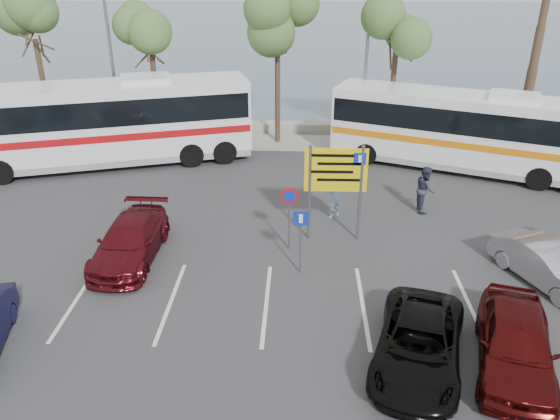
{
  "coord_description": "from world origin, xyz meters",
  "views": [
    {
      "loc": [
        -0.26,
        -14.58,
        9.63
      ],
      "look_at": [
        -0.94,
        3.0,
        1.22
      ],
      "focal_mm": 35.0,
      "sensor_mm": 36.0,
      "label": 1
    }
  ],
  "objects_px": {
    "street_lamp_right": "(366,61)",
    "coach_bus_right": "(465,134)",
    "pedestrian_far": "(425,189)",
    "street_lamp_left": "(111,59)",
    "car_red": "(516,343)",
    "car_maroon": "(130,241)",
    "suv_black": "(419,344)",
    "direction_sign": "(336,177)",
    "coach_bus_left": "(107,126)",
    "car_silver_b": "(548,265)",
    "pedestrian_near": "(334,196)"
  },
  "relations": [
    {
      "from": "suv_black",
      "to": "coach_bus_left",
      "type": "bearing_deg",
      "value": 147.44
    },
    {
      "from": "direction_sign",
      "to": "car_maroon",
      "type": "height_order",
      "value": "direction_sign"
    },
    {
      "from": "suv_black",
      "to": "car_maroon",
      "type": "bearing_deg",
      "value": 166.31
    },
    {
      "from": "direction_sign",
      "to": "coach_bus_right",
      "type": "bearing_deg",
      "value": 48.35
    },
    {
      "from": "car_maroon",
      "to": "street_lamp_left",
      "type": "bearing_deg",
      "value": 109.63
    },
    {
      "from": "direction_sign",
      "to": "pedestrian_far",
      "type": "xyz_separation_m",
      "value": [
        3.78,
        2.56,
        -1.48
      ]
    },
    {
      "from": "direction_sign",
      "to": "car_maroon",
      "type": "distance_m",
      "value": 7.42
    },
    {
      "from": "street_lamp_right",
      "to": "pedestrian_near",
      "type": "height_order",
      "value": "street_lamp_right"
    },
    {
      "from": "street_lamp_left",
      "to": "car_silver_b",
      "type": "xyz_separation_m",
      "value": [
        17.62,
        -13.03,
        -3.94
      ]
    },
    {
      "from": "coach_bus_right",
      "to": "pedestrian_near",
      "type": "height_order",
      "value": "coach_bus_right"
    },
    {
      "from": "street_lamp_right",
      "to": "coach_bus_right",
      "type": "bearing_deg",
      "value": -33.86
    },
    {
      "from": "street_lamp_right",
      "to": "coach_bus_right",
      "type": "distance_m",
      "value": 6.1
    },
    {
      "from": "street_lamp_left",
      "to": "car_red",
      "type": "relative_size",
      "value": 1.79
    },
    {
      "from": "car_red",
      "to": "direction_sign",
      "type": "bearing_deg",
      "value": 137.84
    },
    {
      "from": "street_lamp_left",
      "to": "car_maroon",
      "type": "bearing_deg",
      "value": -71.59
    },
    {
      "from": "direction_sign",
      "to": "coach_bus_left",
      "type": "xyz_separation_m",
      "value": [
        -10.6,
        7.3,
        -0.46
      ]
    },
    {
      "from": "pedestrian_far",
      "to": "street_lamp_left",
      "type": "bearing_deg",
      "value": 61.8
    },
    {
      "from": "car_silver_b",
      "to": "pedestrian_far",
      "type": "relative_size",
      "value": 2.1
    },
    {
      "from": "car_silver_b",
      "to": "pedestrian_far",
      "type": "height_order",
      "value": "pedestrian_far"
    },
    {
      "from": "street_lamp_right",
      "to": "car_red",
      "type": "relative_size",
      "value": 1.79
    },
    {
      "from": "street_lamp_left",
      "to": "coach_bus_right",
      "type": "xyz_separation_m",
      "value": [
        17.5,
        -3.02,
        -2.8
      ]
    },
    {
      "from": "pedestrian_near",
      "to": "car_maroon",
      "type": "bearing_deg",
      "value": -15.92
    },
    {
      "from": "street_lamp_right",
      "to": "suv_black",
      "type": "bearing_deg",
      "value": -90.61
    },
    {
      "from": "coach_bus_right",
      "to": "car_silver_b",
      "type": "distance_m",
      "value": 10.07
    },
    {
      "from": "street_lamp_right",
      "to": "coach_bus_left",
      "type": "distance_m",
      "value": 13.22
    },
    {
      "from": "street_lamp_left",
      "to": "pedestrian_near",
      "type": "height_order",
      "value": "street_lamp_left"
    },
    {
      "from": "car_maroon",
      "to": "car_red",
      "type": "relative_size",
      "value": 1.04
    },
    {
      "from": "street_lamp_right",
      "to": "coach_bus_right",
      "type": "height_order",
      "value": "street_lamp_right"
    },
    {
      "from": "direction_sign",
      "to": "car_silver_b",
      "type": "xyz_separation_m",
      "value": [
        6.61,
        -2.7,
        -1.78
      ]
    },
    {
      "from": "street_lamp_left",
      "to": "pedestrian_far",
      "type": "distance_m",
      "value": 17.09
    },
    {
      "from": "coach_bus_left",
      "to": "pedestrian_far",
      "type": "xyz_separation_m",
      "value": [
        14.38,
        -4.75,
        -1.03
      ]
    },
    {
      "from": "direction_sign",
      "to": "car_maroon",
      "type": "xyz_separation_m",
      "value": [
        -7.0,
        -1.7,
        -1.75
      ]
    },
    {
      "from": "car_silver_b",
      "to": "pedestrian_far",
      "type": "distance_m",
      "value": 5.98
    },
    {
      "from": "car_silver_b",
      "to": "direction_sign",
      "type": "bearing_deg",
      "value": 133.68
    },
    {
      "from": "car_silver_b",
      "to": "pedestrian_near",
      "type": "distance_m",
      "value": 7.92
    },
    {
      "from": "street_lamp_left",
      "to": "direction_sign",
      "type": "distance_m",
      "value": 15.24
    },
    {
      "from": "street_lamp_left",
      "to": "car_red",
      "type": "height_order",
      "value": "street_lamp_left"
    },
    {
      "from": "street_lamp_right",
      "to": "suv_black",
      "type": "distance_m",
      "value": 17.48
    },
    {
      "from": "car_red",
      "to": "pedestrian_near",
      "type": "relative_size",
      "value": 2.45
    },
    {
      "from": "coach_bus_right",
      "to": "pedestrian_far",
      "type": "xyz_separation_m",
      "value": [
        -2.72,
        -4.75,
        -0.85
      ]
    },
    {
      "from": "street_lamp_left",
      "to": "pedestrian_far",
      "type": "height_order",
      "value": "street_lamp_left"
    },
    {
      "from": "coach_bus_right",
      "to": "car_silver_b",
      "type": "bearing_deg",
      "value": -89.32
    },
    {
      "from": "coach_bus_left",
      "to": "street_lamp_left",
      "type": "bearing_deg",
      "value": 97.55
    },
    {
      "from": "direction_sign",
      "to": "car_red",
      "type": "xyz_separation_m",
      "value": [
        4.21,
        -6.7,
        -1.67
      ]
    },
    {
      "from": "coach_bus_left",
      "to": "pedestrian_far",
      "type": "height_order",
      "value": "coach_bus_left"
    },
    {
      "from": "car_maroon",
      "to": "coach_bus_right",
      "type": "bearing_deg",
      "value": 34.91
    },
    {
      "from": "pedestrian_far",
      "to": "street_lamp_right",
      "type": "bearing_deg",
      "value": 12.45
    },
    {
      "from": "street_lamp_left",
      "to": "car_maroon",
      "type": "relative_size",
      "value": 1.72
    },
    {
      "from": "street_lamp_right",
      "to": "street_lamp_left",
      "type": "bearing_deg",
      "value": 180.0
    },
    {
      "from": "street_lamp_right",
      "to": "car_silver_b",
      "type": "xyz_separation_m",
      "value": [
        4.62,
        -13.03,
        -3.94
      ]
    }
  ]
}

